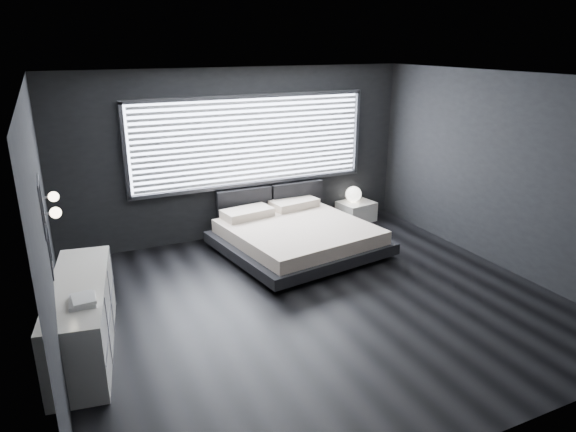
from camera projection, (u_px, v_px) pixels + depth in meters
name	position (u px, v px, depth m)	size (l,w,h in m)	color
room	(318.00, 197.00, 6.17)	(6.04, 6.00, 2.80)	black
window	(252.00, 141.00, 8.50)	(4.14, 0.09, 1.52)	white
headboard	(271.00, 200.00, 8.91)	(1.96, 0.16, 0.52)	black
sconce_near	(55.00, 213.00, 4.99)	(0.18, 0.11, 0.11)	silver
sconce_far	(53.00, 197.00, 5.51)	(0.18, 0.11, 0.11)	silver
wall_art_upper	(42.00, 207.00, 4.36)	(0.01, 0.48, 0.48)	#47474C
wall_art_lower	(49.00, 248.00, 4.73)	(0.01, 0.48, 0.48)	#47474C
bed	(297.00, 235.00, 8.11)	(2.57, 2.49, 0.59)	black
nightstand	(356.00, 211.00, 9.56)	(0.61, 0.51, 0.36)	white
orb_lamp	(353.00, 194.00, 9.47)	(0.29, 0.29, 0.29)	white
dresser	(82.00, 317.00, 5.46)	(0.87, 2.06, 0.80)	white
book_stack	(83.00, 300.00, 4.92)	(0.26, 0.33, 0.07)	silver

